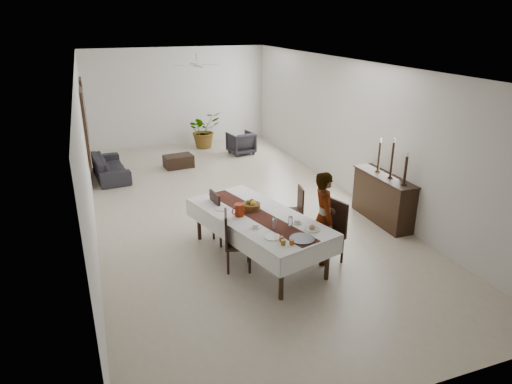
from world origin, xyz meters
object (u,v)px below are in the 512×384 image
Objects in this scene: dining_table_top at (258,217)px; sideboard_body at (383,199)px; woman at (324,218)px; red_pitcher at (239,210)px; sofa at (110,167)px.

dining_table_top is 3.13m from sideboard_body.
woman reaches higher than sideboard_body.
woman is at bearing -40.63° from dining_table_top.
woman reaches higher than red_pitcher.
red_pitcher is 5.87m from sofa.
dining_table_top is at bearing -14.91° from red_pitcher.
dining_table_top reaches higher than sofa.
sideboard_body is at bearing -138.92° from sofa.
dining_table_top is 1.15m from woman.
red_pitcher reaches higher than dining_table_top.
sideboard_body reaches higher than sofa.
red_pitcher is at bearing -166.42° from sofa.
woman is (1.05, -0.48, 0.03)m from dining_table_top.
sofa is at bearing 41.36° from woman.
woman reaches higher than dining_table_top.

